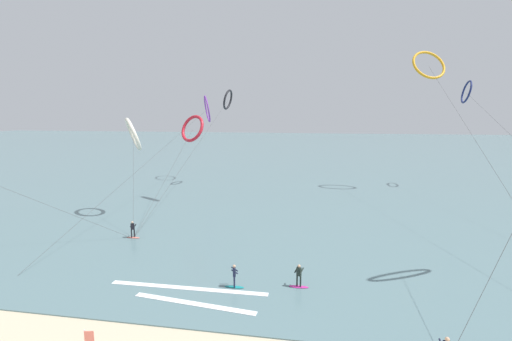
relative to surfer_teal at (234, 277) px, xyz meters
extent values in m
cube|color=slate|center=(-0.08, 94.72, -0.78)|extent=(400.00, 200.00, 0.08)
ellipsoid|color=teal|center=(0.00, -0.01, -0.71)|extent=(1.40, 0.40, 0.06)
cylinder|color=#191E38|center=(-0.03, 0.13, -0.28)|extent=(0.12, 0.12, 0.80)
cylinder|color=#191E38|center=(0.03, -0.15, -0.28)|extent=(0.12, 0.12, 0.80)
cube|color=#191E38|center=(0.00, -0.01, 0.43)|extent=(0.27, 0.36, 0.62)
sphere|color=tan|center=(0.00, -0.01, 0.85)|extent=(0.22, 0.22, 0.22)
cylinder|color=#191E38|center=(-0.05, 0.32, 0.48)|extent=(0.51, 0.21, 0.39)
cylinder|color=#191E38|center=(0.05, -0.10, 0.48)|extent=(0.51, 0.21, 0.39)
sphere|color=tan|center=(11.97, -6.19, 0.77)|extent=(0.22, 0.22, 0.22)
ellipsoid|color=#EA7260|center=(-12.23, 8.25, -0.71)|extent=(1.40, 0.40, 0.06)
cylinder|color=black|center=(-12.33, 8.15, -0.28)|extent=(0.12, 0.12, 0.80)
cylinder|color=black|center=(-12.13, 8.35, -0.28)|extent=(0.12, 0.12, 0.80)
cube|color=black|center=(-12.23, 8.25, 0.43)|extent=(0.37, 0.37, 0.62)
sphere|color=tan|center=(-12.23, 8.25, 0.85)|extent=(0.22, 0.22, 0.22)
cylinder|color=black|center=(-12.38, 8.22, 0.48)|extent=(0.41, 0.42, 0.39)
cylinder|color=black|center=(-12.07, 8.52, 0.48)|extent=(0.41, 0.42, 0.39)
ellipsoid|color=#CC288E|center=(4.52, 0.79, -0.71)|extent=(1.40, 0.40, 0.06)
cylinder|color=#1E2823|center=(4.64, 0.72, -0.28)|extent=(0.12, 0.12, 0.80)
cylinder|color=#1E2823|center=(4.39, 0.85, -0.28)|extent=(0.12, 0.12, 0.80)
cube|color=#1E2823|center=(4.52, 0.79, 0.43)|extent=(0.38, 0.32, 0.62)
sphere|color=tan|center=(4.52, 0.79, 0.85)|extent=(0.22, 0.22, 0.22)
cylinder|color=#1E2823|center=(4.72, 0.81, 0.48)|extent=(0.30, 0.49, 0.39)
cylinder|color=#1E2823|center=(4.32, 1.00, 0.48)|extent=(0.30, 0.49, 0.39)
torus|color=silver|center=(-15.74, 15.85, 9.03)|extent=(3.76, 4.36, 3.98)
cylinder|color=#3F3F3F|center=(-13.98, 12.05, 4.00)|extent=(3.54, 7.63, 9.65)
cylinder|color=#3F3F3F|center=(-19.26, 4.57, 3.60)|extent=(14.09, 7.39, 8.87)
torus|color=black|center=(-9.15, 35.39, 13.66)|extent=(1.47, 3.50, 3.38)
cylinder|color=#3F3F3F|center=(-10.69, 21.82, 6.34)|extent=(3.10, 27.16, 14.34)
torus|color=purple|center=(-14.05, 39.61, 12.19)|extent=(2.82, 4.88, 4.81)
cylinder|color=#3F3F3F|center=(-15.41, 19.19, 5.62)|extent=(2.73, 40.85, 12.91)
torus|color=red|center=(-11.22, 23.60, 9.41)|extent=(4.38, 3.53, 3.76)
cylinder|color=#3F3F3F|center=(-11.72, 15.92, 4.19)|extent=(1.03, 15.37, 10.03)
torus|color=orange|center=(22.03, 36.44, 18.70)|extent=(5.98, 4.66, 4.64)
cylinder|color=#3F3F3F|center=(21.50, 16.64, 8.85)|extent=(1.09, 39.62, 19.35)
torus|color=navy|center=(28.96, 39.89, 14.81)|extent=(1.23, 3.75, 3.68)
cube|color=#EA7260|center=(-4.70, -9.55, 1.25)|extent=(0.44, 0.13, 0.60)
cube|color=white|center=(-2.10, -2.64, -0.76)|extent=(8.50, 1.52, 0.12)
cube|color=white|center=(-3.21, -0.74, -0.76)|extent=(11.46, 0.57, 0.12)
camera|label=1|loc=(5.47, -23.18, 11.57)|focal=25.06mm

